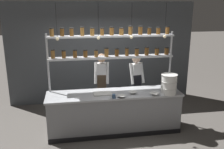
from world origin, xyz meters
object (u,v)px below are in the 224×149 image
object	(u,v)px
chef_left	(102,82)
serving_cup_front	(114,96)
chef_center	(136,82)
prep_bowl_center_back	(154,94)
prep_bowl_center_front	(122,96)
prep_bowl_near_left	(133,93)
cutting_board	(103,94)
container_stack	(169,84)
spice_shelf_unit	(112,48)

from	to	relation	value
chef_left	serving_cup_front	size ratio (longest dim) A/B	19.24
chef_center	serving_cup_front	bearing A→B (deg)	-136.01
chef_center	prep_bowl_center_back	distance (m)	0.99
chef_center	prep_bowl_center_front	distance (m)	1.15
prep_bowl_near_left	serving_cup_front	xyz separation A→B (m)	(-0.46, -0.19, 0.02)
cutting_board	prep_bowl_center_back	distance (m)	1.13
prep_bowl_near_left	prep_bowl_center_front	bearing A→B (deg)	-148.62
container_stack	prep_bowl_near_left	world-z (taller)	container_stack
prep_bowl_center_back	serving_cup_front	bearing A→B (deg)	-177.72
chef_center	prep_bowl_near_left	size ratio (longest dim) A/B	8.35
cutting_board	prep_bowl_center_back	world-z (taller)	prep_bowl_center_back
spice_shelf_unit	serving_cup_front	distance (m)	1.13
container_stack	prep_bowl_near_left	bearing A→B (deg)	171.31
chef_center	prep_bowl_center_front	xyz separation A→B (m)	(-0.57, -0.99, 0.01)
chef_left	cutting_board	size ratio (longest dim) A/B	4.17
chef_center	prep_bowl_center_front	size ratio (longest dim) A/B	8.99
prep_bowl_center_back	prep_bowl_center_front	bearing A→B (deg)	-178.67
chef_left	cutting_board	xyz separation A→B (m)	(-0.08, -0.80, -0.03)
container_stack	serving_cup_front	bearing A→B (deg)	-176.53
chef_left	prep_bowl_center_back	xyz separation A→B (m)	(1.02, -1.05, -0.02)
prep_bowl_center_back	cutting_board	bearing A→B (deg)	167.21
spice_shelf_unit	cutting_board	world-z (taller)	spice_shelf_unit
spice_shelf_unit	prep_bowl_near_left	xyz separation A→B (m)	(0.39, -0.46, -0.93)
spice_shelf_unit	prep_bowl_near_left	size ratio (longest dim) A/B	14.72
container_stack	serving_cup_front	world-z (taller)	container_stack
cutting_board	prep_bowl_center_front	size ratio (longest dim) A/B	2.20
chef_center	prep_bowl_center_front	bearing A→B (deg)	-129.59
serving_cup_front	prep_bowl_center_back	bearing A→B (deg)	2.28
cutting_board	chef_left	bearing A→B (deg)	83.91
chef_left	container_stack	bearing A→B (deg)	-26.73
container_stack	prep_bowl_center_front	world-z (taller)	container_stack
prep_bowl_center_front	prep_bowl_near_left	bearing A→B (deg)	31.38
prep_bowl_near_left	prep_bowl_center_back	distance (m)	0.47
container_stack	chef_center	bearing A→B (deg)	117.71
cutting_board	prep_bowl_center_front	world-z (taller)	prep_bowl_center_front
serving_cup_front	chef_left	bearing A→B (deg)	96.08
chef_center	cutting_board	bearing A→B (deg)	-152.11
spice_shelf_unit	prep_bowl_near_left	bearing A→B (deg)	-49.55
spice_shelf_unit	chef_center	size ratio (longest dim) A/B	1.76
spice_shelf_unit	chef_left	world-z (taller)	spice_shelf_unit
spice_shelf_unit	container_stack	world-z (taller)	spice_shelf_unit
spice_shelf_unit	serving_cup_front	size ratio (longest dim) A/B	33.15
chef_center	container_stack	world-z (taller)	chef_center
spice_shelf_unit	serving_cup_front	bearing A→B (deg)	-96.38
container_stack	prep_bowl_near_left	size ratio (longest dim) A/B	2.26
spice_shelf_unit	prep_bowl_center_back	size ratio (longest dim) A/B	14.17
chef_center	prep_bowl_center_front	world-z (taller)	chef_center
spice_shelf_unit	prep_bowl_center_back	xyz separation A→B (m)	(0.83, -0.61, -0.93)
spice_shelf_unit	cutting_board	bearing A→B (deg)	-126.93
cutting_board	serving_cup_front	bearing A→B (deg)	-55.02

